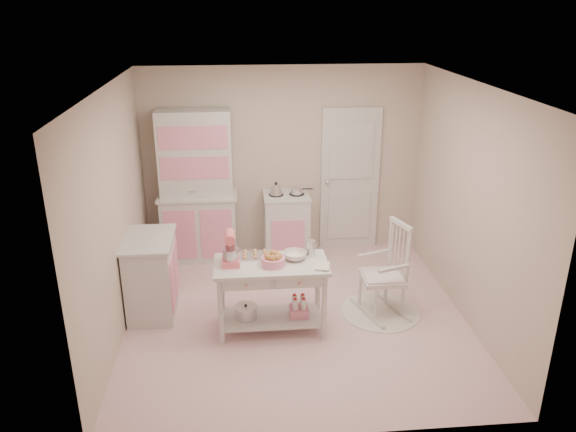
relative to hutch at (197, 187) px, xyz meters
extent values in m
plane|color=#CE818A|center=(1.17, -1.66, -1.04)|extent=(3.80, 3.80, 0.00)
cube|color=white|center=(1.17, -1.66, 1.56)|extent=(3.80, 3.80, 0.04)
cube|color=beige|center=(1.17, 0.24, 0.26)|extent=(3.80, 0.04, 2.60)
cube|color=beige|center=(1.17, -3.56, 0.26)|extent=(3.80, 0.04, 2.60)
cube|color=beige|center=(-0.73, -1.66, 0.26)|extent=(0.04, 3.80, 2.60)
cube|color=beige|center=(3.07, -1.66, 0.26)|extent=(0.04, 3.80, 2.60)
cube|color=silver|center=(2.12, 0.21, -0.02)|extent=(0.82, 0.05, 2.04)
cube|color=silver|center=(0.00, 0.00, 0.00)|extent=(1.06, 0.50, 2.08)
cube|color=silver|center=(1.20, -0.05, -0.58)|extent=(0.62, 0.57, 0.92)
cube|color=silver|center=(-0.46, -1.39, -0.58)|extent=(0.54, 0.84, 0.92)
cylinder|color=white|center=(2.15, -1.66, -1.03)|extent=(0.92, 0.92, 0.01)
cube|color=silver|center=(2.15, -1.66, -0.49)|extent=(0.69, 0.84, 1.10)
cube|color=silver|center=(0.87, -1.90, -0.64)|extent=(1.20, 0.60, 0.80)
cube|color=#FE6B78|center=(0.45, -1.88, -0.07)|extent=(0.21, 0.28, 0.34)
cube|color=silver|center=(0.72, -1.72, -0.23)|extent=(0.34, 0.24, 0.02)
cylinder|color=pink|center=(0.89, -1.95, -0.19)|extent=(0.25, 0.25, 0.09)
imported|color=silver|center=(1.13, -1.82, -0.20)|extent=(0.25, 0.25, 0.08)
cylinder|color=silver|center=(1.31, -1.74, -0.16)|extent=(0.10, 0.10, 0.17)
imported|color=silver|center=(1.32, -2.02, -0.23)|extent=(0.19, 0.23, 0.02)
camera|label=1|loc=(0.57, -7.21, 2.37)|focal=35.00mm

